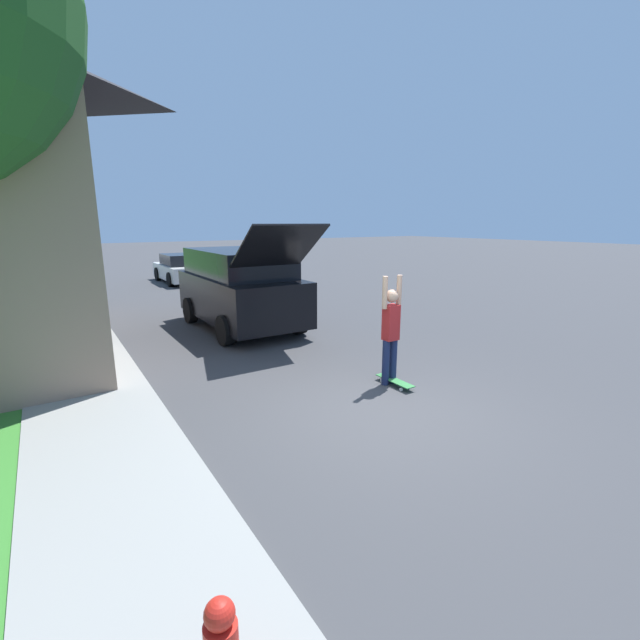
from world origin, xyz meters
TOP-DOWN VIEW (x-y plane):
  - ground_plane at (0.00, 0.00)m, footprint 120.00×120.00m
  - sidewalk at (-3.60, 6.00)m, footprint 1.80×80.00m
  - suv_parked at (0.34, 6.06)m, footprint 2.18×5.14m
  - car_down_street at (1.53, 16.02)m, footprint 1.93×4.00m
  - skateboarder at (0.93, 0.80)m, footprint 0.41×0.22m
  - skateboard at (0.95, 0.67)m, footprint 0.20×0.81m

SIDE VIEW (x-z plane):
  - ground_plane at x=0.00m, z-range 0.00..0.00m
  - sidewalk at x=-3.60m, z-range 0.00..0.10m
  - skateboard at x=0.95m, z-range 0.03..0.13m
  - car_down_street at x=1.53m, z-range -0.03..1.30m
  - skateboarder at x=0.93m, z-range 0.03..1.95m
  - suv_parked at x=0.34m, z-range -0.27..2.49m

